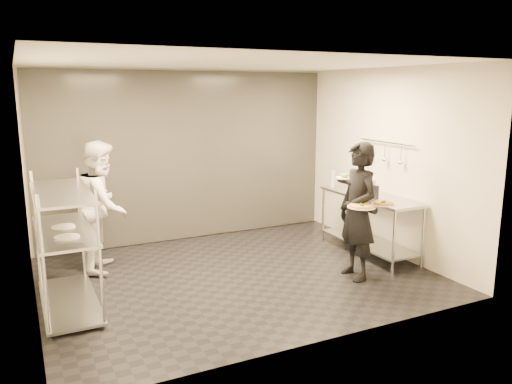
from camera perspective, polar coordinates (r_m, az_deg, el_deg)
name	(u,v)px	position (r m, az deg, el deg)	size (l,w,h in m)	color
room_shell	(206,162)	(7.56, -5.75, 3.41)	(5.00, 4.00, 2.80)	black
pass_rack	(65,242)	(6.11, -20.98, -5.38)	(0.60, 1.60, 1.50)	#BABDC2
prep_counter	(369,214)	(7.76, 12.82, -2.45)	(0.60, 1.80, 0.92)	#BABDC2
utensil_rail	(385,153)	(7.75, 14.56, 4.39)	(0.07, 1.20, 0.31)	#BABDC2
waiter	(358,211)	(6.66, 11.55, -2.19)	(0.66, 0.43, 1.82)	black
chef	(103,206)	(7.20, -17.11, -1.52)	(0.87, 0.68, 1.80)	silver
pizza_plate_near	(361,206)	(6.36, 11.96, -1.59)	(0.35, 0.35, 0.05)	silver
pizza_plate_far	(383,203)	(6.56, 14.36, -1.25)	(0.30, 0.30, 0.05)	silver
salad_plate	(345,176)	(6.76, 10.12, 1.77)	(0.25, 0.25, 0.07)	silver
pos_monitor	(370,191)	(7.49, 12.93, 0.10)	(0.05, 0.26, 0.19)	black
bottle_green	(333,179)	(8.22, 8.79, 1.52)	(0.07, 0.07, 0.26)	gray
bottle_clear	(373,188)	(7.69, 13.24, 0.50)	(0.07, 0.07, 0.22)	gray
bottle_dark	(361,185)	(7.81, 11.94, 0.82)	(0.07, 0.07, 0.24)	black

